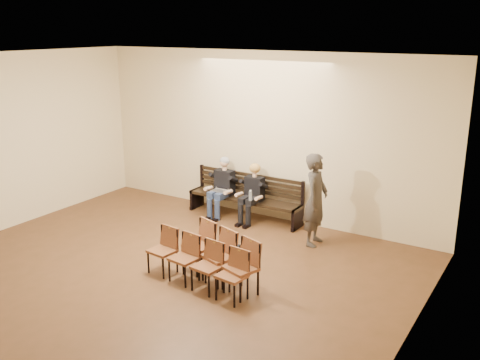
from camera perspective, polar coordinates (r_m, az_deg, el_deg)
The scene contains 11 objects.
ground at distance 8.13m, azimuth -15.92°, elevation -13.78°, with size 10.00×10.00×0.00m, color brown.
room_walls at distance 7.76m, azimuth -13.10°, elevation 5.06°, with size 8.02×10.01×3.51m.
bench at distance 11.46m, azimuth 0.48°, elevation -2.95°, with size 2.60×0.90×0.45m, color black.
seated_man at distance 11.49m, azimuth -1.92°, elevation -0.87°, with size 0.51×0.71×1.22m, color black, non-canonical shape.
seated_woman at distance 11.13m, azimuth 1.30°, elevation -1.76°, with size 0.47×0.66×1.10m, color black, non-canonical shape.
laptop at distance 11.39m, azimuth -2.23°, elevation -1.26°, with size 0.32×0.25×0.23m, color silver.
water_bottle at distance 10.82m, azimuth 1.11°, elevation -2.23°, with size 0.07×0.07×0.22m, color silver.
bag at distance 9.53m, azimuth -1.14°, elevation -7.67°, with size 0.34×0.23×0.25m, color black.
passerby at distance 9.95m, azimuth 8.11°, elevation -1.37°, with size 0.73×0.48×2.01m, color #38332E.
chair_row_front at distance 8.60m, azimuth -2.29°, elevation -8.19°, with size 1.55×0.47×0.86m, color brown.
chair_row_back at distance 8.52m, azimuth -4.81°, elevation -8.80°, with size 1.89×0.42×0.78m, color brown.
Camera 1 is at (5.40, -4.60, 3.97)m, focal length 40.00 mm.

